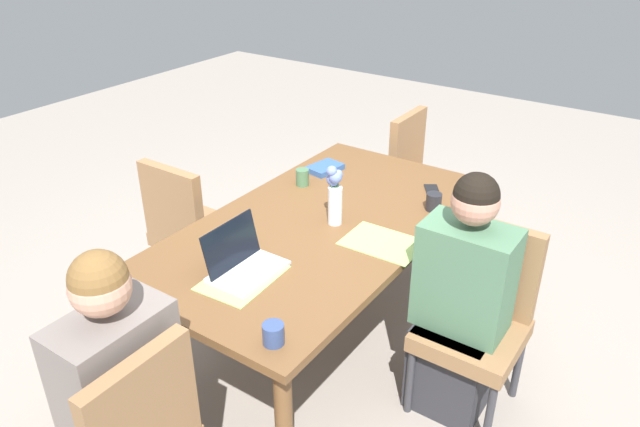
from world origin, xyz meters
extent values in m
plane|color=gray|center=(0.00, 0.00, 0.00)|extent=(10.00, 10.00, 0.00)
cube|color=brown|center=(0.00, 0.00, 0.71)|extent=(1.92, 1.03, 0.04)
cylinder|color=brown|center=(0.88, -0.44, 0.35)|extent=(0.07, 0.07, 0.69)
cylinder|color=brown|center=(-0.88, 0.44, 0.35)|extent=(0.07, 0.07, 0.69)
cylinder|color=brown|center=(0.88, 0.44, 0.35)|extent=(0.07, 0.07, 0.69)
cube|color=olive|center=(-0.01, -0.83, 0.41)|extent=(0.44, 0.44, 0.08)
cube|color=olive|center=(0.18, -0.83, 0.68)|extent=(0.06, 0.42, 0.45)
cylinder|color=#333338|center=(-0.20, -1.02, 0.18)|extent=(0.04, 0.04, 0.37)
cylinder|color=#333338|center=(-0.20, -0.64, 0.18)|extent=(0.04, 0.04, 0.37)
cylinder|color=#333338|center=(0.18, -1.02, 0.18)|extent=(0.04, 0.04, 0.37)
cylinder|color=#333338|center=(0.18, -0.64, 0.18)|extent=(0.04, 0.04, 0.37)
cube|color=#2D2D33|center=(-0.01, -0.77, 0.23)|extent=(0.36, 0.34, 0.45)
cube|color=#4C7556|center=(-0.01, -0.77, 0.70)|extent=(0.24, 0.40, 0.50)
sphere|color=tan|center=(-0.01, -0.77, 1.07)|extent=(0.20, 0.20, 0.20)
sphere|color=black|center=(-0.01, -0.77, 1.10)|extent=(0.19, 0.19, 0.19)
cube|color=olive|center=(-1.31, -0.20, 0.68)|extent=(0.42, 0.06, 0.45)
cube|color=slate|center=(-1.25, -0.01, 0.70)|extent=(0.40, 0.24, 0.50)
sphere|color=tan|center=(-1.25, -0.01, 1.07)|extent=(0.20, 0.20, 0.20)
sphere|color=brown|center=(-1.25, -0.01, 1.10)|extent=(0.19, 0.19, 0.19)
cube|color=olive|center=(-0.03, 0.82, 0.41)|extent=(0.44, 0.44, 0.08)
cube|color=olive|center=(-0.22, 0.82, 0.68)|extent=(0.06, 0.42, 0.45)
cylinder|color=#333338|center=(0.16, 1.01, 0.18)|extent=(0.04, 0.04, 0.37)
cylinder|color=#333338|center=(0.16, 0.63, 0.18)|extent=(0.04, 0.04, 0.37)
cylinder|color=#333338|center=(-0.22, 1.01, 0.18)|extent=(0.04, 0.04, 0.37)
cylinder|color=#333338|center=(-0.22, 0.63, 0.18)|extent=(0.04, 0.04, 0.37)
cube|color=olive|center=(1.30, -0.01, 0.41)|extent=(0.44, 0.44, 0.08)
cube|color=olive|center=(1.30, 0.18, 0.68)|extent=(0.42, 0.06, 0.45)
cylinder|color=#333338|center=(1.49, -0.20, 0.18)|extent=(0.04, 0.04, 0.37)
cylinder|color=#333338|center=(1.11, -0.20, 0.18)|extent=(0.04, 0.04, 0.37)
cylinder|color=#333338|center=(1.49, 0.18, 0.18)|extent=(0.04, 0.04, 0.37)
cylinder|color=#333338|center=(1.11, 0.18, 0.18)|extent=(0.04, 0.04, 0.37)
cylinder|color=silver|center=(0.04, -0.06, 0.83)|extent=(0.07, 0.07, 0.20)
sphere|color=#6B7FD1|center=(0.05, -0.06, 0.98)|extent=(0.05, 0.05, 0.05)
cylinder|color=#477A3D|center=(0.05, -0.06, 0.95)|extent=(0.01, 0.01, 0.05)
sphere|color=#6B7FD1|center=(0.04, -0.05, 0.96)|extent=(0.07, 0.07, 0.07)
cylinder|color=#477A3D|center=(0.04, -0.05, 0.94)|extent=(0.01, 0.01, 0.04)
sphere|color=#6B7FD1|center=(0.02, -0.05, 1.01)|extent=(0.05, 0.05, 0.05)
cylinder|color=#477A3D|center=(0.02, -0.05, 0.97)|extent=(0.01, 0.01, 0.09)
sphere|color=#6B7FD1|center=(0.03, -0.07, 0.98)|extent=(0.07, 0.07, 0.07)
cylinder|color=#477A3D|center=(0.03, -0.07, 0.95)|extent=(0.01, 0.01, 0.06)
sphere|color=#6B7FD1|center=(0.04, -0.08, 1.00)|extent=(0.04, 0.04, 0.04)
cylinder|color=#477A3D|center=(0.04, -0.08, 0.96)|extent=(0.01, 0.01, 0.07)
cube|color=#9EBC66|center=(0.00, -0.36, 0.73)|extent=(0.27, 0.37, 0.00)
cube|color=#9EBC66|center=(-0.59, -0.01, 0.73)|extent=(0.38, 0.28, 0.00)
cube|color=silver|center=(-0.55, -0.01, 0.74)|extent=(0.32, 0.22, 0.02)
cube|color=black|center=(-0.55, 0.08, 0.85)|extent=(0.31, 0.05, 0.20)
cylinder|color=#232328|center=(0.44, -0.41, 0.78)|extent=(0.08, 0.08, 0.09)
cylinder|color=#47704C|center=(0.31, 0.33, 0.78)|extent=(0.07, 0.07, 0.09)
cylinder|color=#33477A|center=(-0.84, -0.37, 0.77)|extent=(0.08, 0.08, 0.08)
cube|color=#335693|center=(0.54, 0.34, 0.75)|extent=(0.22, 0.17, 0.03)
cube|color=black|center=(0.64, -0.31, 0.73)|extent=(0.16, 0.14, 0.01)
camera|label=1|loc=(-2.15, -1.47, 2.16)|focal=33.60mm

